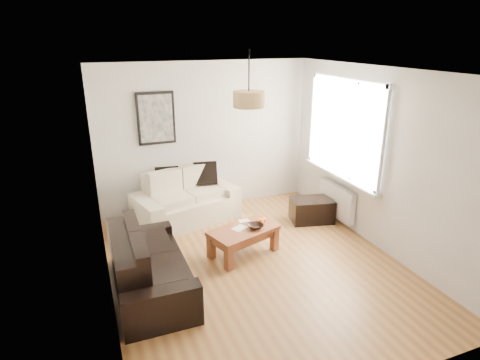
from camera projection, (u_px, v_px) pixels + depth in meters
name	position (u px, v px, depth m)	size (l,w,h in m)	color
floor	(256.00, 265.00, 5.54)	(4.50, 4.50, 0.00)	brown
ceiling	(259.00, 71.00, 4.66)	(3.80, 4.50, 0.00)	white
wall_back	(206.00, 137.00, 7.07)	(3.80, 0.04, 2.60)	silver
wall_front	(374.00, 265.00, 3.13)	(3.80, 0.04, 2.60)	silver
wall_left	(100.00, 197.00, 4.45)	(0.04, 4.50, 2.60)	silver
wall_right	(379.00, 160.00, 5.76)	(0.04, 4.50, 2.60)	silver
window_bay	(345.00, 129.00, 6.34)	(0.14, 1.90, 1.60)	white
radiator	(337.00, 200.00, 6.74)	(0.10, 0.90, 0.52)	white
poster	(156.00, 118.00, 6.62)	(0.62, 0.04, 0.87)	black
pendant_shade	(249.00, 99.00, 5.05)	(0.40, 0.40, 0.20)	tan
loveseat_cream	(186.00, 197.00, 6.78)	(1.67, 0.91, 0.83)	beige
sofa_leather	(150.00, 263.00, 4.89)	(1.74, 0.84, 0.75)	black
coffee_table	(243.00, 241.00, 5.78)	(0.97, 0.53, 0.40)	brown
ottoman	(312.00, 210.00, 6.82)	(0.69, 0.45, 0.40)	black
cushion_left	(167.00, 178.00, 6.77)	(0.39, 0.12, 0.39)	black
cushion_right	(205.00, 173.00, 7.00)	(0.40, 0.12, 0.40)	black
fruit_bowl	(256.00, 226.00, 5.73)	(0.22, 0.22, 0.05)	black
orange_a	(261.00, 221.00, 5.85)	(0.09, 0.09, 0.09)	orange
orange_b	(264.00, 220.00, 5.90)	(0.07, 0.07, 0.07)	orange
orange_c	(258.00, 221.00, 5.85)	(0.06, 0.06, 0.06)	orange
papers	(239.00, 228.00, 5.73)	(0.21, 0.15, 0.01)	white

